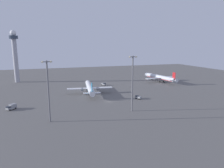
{
  "coord_description": "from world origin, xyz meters",
  "views": [
    {
      "loc": [
        -37.76,
        -118.82,
        36.01
      ],
      "look_at": [
        14.33,
        36.22,
        4.0
      ],
      "focal_mm": 32.02,
      "sensor_mm": 36.0,
      "label": 1
    }
  ],
  "objects": [
    {
      "name": "maintenance_van",
      "position": [
        11.6,
        52.12,
        1.18
      ],
      "size": [
        3.76,
        4.57,
        2.25
      ],
      "rotation": [
        0.0,
        0.0,
        3.66
      ],
      "color": "gray",
      "rests_on": "ground"
    },
    {
      "name": "apron_light_west",
      "position": [
        6.45,
        -21.89,
        17.14
      ],
      "size": [
        4.8,
        0.9,
        30.48
      ],
      "color": "slate",
      "rests_on": "ground"
    },
    {
      "name": "airplane_mid_apron",
      "position": [
        -6.78,
        26.04,
        4.25
      ],
      "size": [
        34.2,
        43.8,
        11.24
      ],
      "rotation": [
        0.0,
        0.0,
        -0.13
      ],
      "color": "white",
      "rests_on": "ground"
    },
    {
      "name": "control_tower",
      "position": [
        -64.6,
        94.78,
        28.48
      ],
      "size": [
        8.0,
        8.0,
        50.08
      ],
      "color": "#A8A8B2",
      "rests_on": "ground"
    },
    {
      "name": "airplane_near_gate",
      "position": [
        70.25,
        51.63,
        4.34
      ],
      "size": [
        34.9,
        44.64,
        11.48
      ],
      "rotation": [
        0.0,
        0.0,
        0.16
      ],
      "color": "silver",
      "rests_on": "ground"
    },
    {
      "name": "catering_truck",
      "position": [
        -57.27,
        2.11,
        1.58
      ],
      "size": [
        5.68,
        5.63,
        3.05
      ],
      "rotation": [
        0.0,
        0.0,
        2.35
      ],
      "color": "gray",
      "rests_on": "ground"
    },
    {
      "name": "cargo_loader",
      "position": [
        20.87,
        -0.17,
        1.18
      ],
      "size": [
        3.63,
        4.58,
        2.25
      ],
      "rotation": [
        0.0,
        0.0,
        0.47
      ],
      "color": "gray",
      "rests_on": "ground"
    },
    {
      "name": "apron_light_central",
      "position": [
        -37.05,
        -24.07,
        16.48
      ],
      "size": [
        4.8,
        0.9,
        29.2
      ],
      "color": "slate",
      "rests_on": "ground"
    },
    {
      "name": "ground_plane",
      "position": [
        0.0,
        0.0,
        0.0
      ],
      "size": [
        416.0,
        416.0,
        0.0
      ],
      "primitive_type": "plane",
      "color": "#605E5B"
    }
  ]
}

